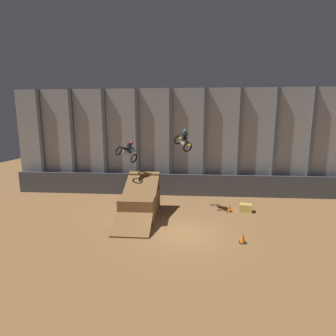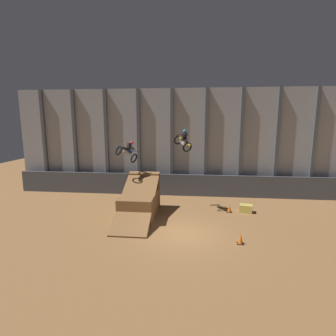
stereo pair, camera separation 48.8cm
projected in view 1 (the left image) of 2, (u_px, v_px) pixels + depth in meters
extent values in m
plane|color=olive|center=(186.00, 234.00, 15.51)|extent=(60.00, 60.00, 0.00)
cube|color=#A3A8B2|center=(188.00, 142.00, 23.64)|extent=(32.00, 0.12, 9.45)
cube|color=#4C5156|center=(42.00, 141.00, 24.54)|extent=(0.28, 0.28, 9.45)
cube|color=#4C5156|center=(73.00, 142.00, 24.30)|extent=(0.28, 0.28, 9.45)
cube|color=#4C5156|center=(105.00, 142.00, 24.05)|extent=(0.28, 0.28, 9.45)
cube|color=#4C5156|center=(137.00, 142.00, 23.81)|extent=(0.28, 0.28, 9.45)
cube|color=#4C5156|center=(171.00, 142.00, 23.57)|extent=(0.28, 0.28, 9.45)
cube|color=#4C5156|center=(205.00, 142.00, 23.33)|extent=(0.28, 0.28, 9.45)
cube|color=#4C5156|center=(239.00, 143.00, 23.08)|extent=(0.28, 0.28, 9.45)
cube|color=#4C5156|center=(275.00, 143.00, 22.84)|extent=(0.28, 0.28, 9.45)
cube|color=#4C5156|center=(311.00, 143.00, 22.60)|extent=(0.28, 0.28, 9.45)
cube|color=#474C56|center=(187.00, 185.00, 23.34)|extent=(31.36, 0.20, 1.93)
cube|color=brown|center=(140.00, 204.00, 18.49)|extent=(2.29, 3.99, 1.62)
cube|color=brown|center=(144.00, 190.00, 20.10)|extent=(2.33, 0.50, 2.70)
cube|color=olive|center=(138.00, 201.00, 17.55)|extent=(2.33, 5.78, 2.88)
torus|color=black|center=(134.00, 158.00, 19.50)|extent=(0.83, 0.83, 0.70)
torus|color=black|center=(119.00, 151.00, 18.59)|extent=(0.83, 0.83, 0.70)
cube|color=#B7B7BC|center=(126.00, 153.00, 19.03)|extent=(0.55, 0.54, 0.49)
cube|color=blue|center=(129.00, 151.00, 19.17)|extent=(0.50, 0.50, 0.42)
cube|color=black|center=(125.00, 149.00, 18.91)|extent=(0.50, 0.50, 0.37)
cube|color=blue|center=(119.00, 147.00, 18.57)|extent=(0.34, 0.34, 0.22)
cylinder|color=#B7B7BC|center=(133.00, 155.00, 19.41)|extent=(0.36, 0.36, 0.40)
cylinder|color=black|center=(134.00, 151.00, 19.42)|extent=(0.64, 0.23, 0.04)
cube|color=black|center=(129.00, 147.00, 19.08)|extent=(0.38, 0.39, 0.52)
sphere|color=red|center=(131.00, 143.00, 19.19)|extent=(0.43, 0.43, 0.35)
cylinder|color=black|center=(127.00, 150.00, 19.17)|extent=(0.28, 0.28, 0.42)
cylinder|color=black|center=(129.00, 150.00, 18.99)|extent=(0.28, 0.28, 0.42)
cylinder|color=black|center=(130.00, 147.00, 19.36)|extent=(0.35, 0.34, 0.44)
cylinder|color=black|center=(133.00, 148.00, 19.12)|extent=(0.35, 0.34, 0.44)
torus|color=black|center=(178.00, 140.00, 19.68)|extent=(0.79, 0.67, 0.73)
torus|color=black|center=(187.00, 147.00, 18.59)|extent=(0.79, 0.67, 0.73)
cube|color=#B7B7BC|center=(183.00, 142.00, 19.04)|extent=(0.46, 0.59, 0.43)
cube|color=yellow|center=(183.00, 139.00, 19.09)|extent=(0.43, 0.52, 0.37)
cube|color=black|center=(185.00, 141.00, 18.77)|extent=(0.44, 0.57, 0.29)
cube|color=yellow|center=(189.00, 144.00, 18.40)|extent=(0.31, 0.38, 0.17)
cylinder|color=#B7B7BC|center=(180.00, 138.00, 19.43)|extent=(0.10, 0.11, 0.55)
cylinder|color=black|center=(181.00, 135.00, 19.29)|extent=(0.65, 0.20, 0.04)
cube|color=black|center=(185.00, 136.00, 18.80)|extent=(0.47, 0.52, 0.51)
sphere|color=#2393CC|center=(185.00, 131.00, 18.74)|extent=(0.40, 0.42, 0.33)
cylinder|color=black|center=(182.00, 139.00, 18.91)|extent=(0.33, 0.43, 0.23)
cylinder|color=black|center=(185.00, 139.00, 19.02)|extent=(0.33, 0.43, 0.23)
cylinder|color=black|center=(181.00, 134.00, 18.90)|extent=(0.35, 0.48, 0.10)
cylinder|color=black|center=(185.00, 134.00, 19.05)|extent=(0.35, 0.48, 0.10)
cube|color=black|center=(229.00, 211.00, 19.36)|extent=(0.36, 0.36, 0.03)
cone|color=orange|center=(229.00, 208.00, 19.31)|extent=(0.28, 0.28, 0.55)
cube|color=black|center=(243.00, 243.00, 14.40)|extent=(0.36, 0.36, 0.03)
cone|color=orange|center=(243.00, 238.00, 14.34)|extent=(0.28, 0.28, 0.55)
cube|color=#CCB751|center=(246.00, 208.00, 19.34)|extent=(1.01, 0.78, 0.56)
cube|color=#996623|center=(246.00, 208.00, 19.34)|extent=(0.90, 0.24, 0.57)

